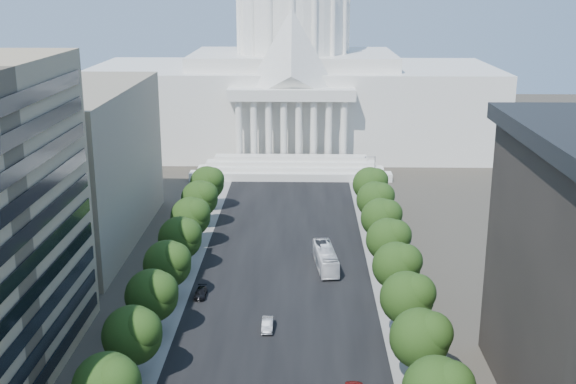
{
  "coord_description": "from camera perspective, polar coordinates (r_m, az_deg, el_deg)",
  "views": [
    {
      "loc": [
        3.44,
        -33.49,
        48.51
      ],
      "look_at": [
        1.02,
        73.09,
        17.78
      ],
      "focal_mm": 45.0,
      "sensor_mm": 36.0,
      "label": 1
    }
  ],
  "objects": [
    {
      "name": "road_asphalt",
      "position": [
        132.72,
        -0.28,
        -5.36
      ],
      "size": [
        30.0,
        260.0,
        0.01
      ],
      "primitive_type": "cube",
      "color": "black",
      "rests_on": "ground"
    },
    {
      "name": "sidewalk_left",
      "position": [
        134.56,
        -8.43,
        -5.23
      ],
      "size": [
        8.0,
        260.0,
        0.02
      ],
      "primitive_type": "cube",
      "color": "gray",
      "rests_on": "ground"
    },
    {
      "name": "sidewalk_right",
      "position": [
        133.58,
        7.93,
        -5.37
      ],
      "size": [
        8.0,
        260.0,
        0.02
      ],
      "primitive_type": "cube",
      "color": "gray",
      "rests_on": "ground"
    },
    {
      "name": "capitol",
      "position": [
        220.26,
        0.4,
        8.65
      ],
      "size": [
        120.0,
        56.0,
        73.0
      ],
      "color": "white",
      "rests_on": "ground"
    },
    {
      "name": "office_block_left_far",
      "position": [
        146.93,
        -19.25,
        1.99
      ],
      "size": [
        38.0,
        52.0,
        30.0
      ],
      "primitive_type": "cube",
      "color": "gray",
      "rests_on": "ground"
    },
    {
      "name": "tree_l_d",
      "position": [
        93.93,
        -12.05,
        -10.9
      ],
      "size": [
        7.79,
        7.6,
        9.97
      ],
      "color": "#33261C",
      "rests_on": "ground"
    },
    {
      "name": "tree_l_e",
      "position": [
        104.49,
        -10.57,
        -7.94
      ],
      "size": [
        7.79,
        7.6,
        9.97
      ],
      "color": "#33261C",
      "rests_on": "ground"
    },
    {
      "name": "tree_l_f",
      "position": [
        115.33,
        -9.38,
        -5.53
      ],
      "size": [
        7.79,
        7.6,
        9.97
      ],
      "color": "#33261C",
      "rests_on": "ground"
    },
    {
      "name": "tree_l_g",
      "position": [
        126.38,
        -8.41,
        -3.54
      ],
      "size": [
        7.79,
        7.6,
        9.97
      ],
      "color": "#33261C",
      "rests_on": "ground"
    },
    {
      "name": "tree_l_h",
      "position": [
        137.59,
        -7.59,
        -1.86
      ],
      "size": [
        7.79,
        7.6,
        9.97
      ],
      "color": "#33261C",
      "rests_on": "ground"
    },
    {
      "name": "tree_l_i",
      "position": [
        148.92,
        -6.9,
        -0.44
      ],
      "size": [
        7.79,
        7.6,
        9.97
      ],
      "color": "#33261C",
      "rests_on": "ground"
    },
    {
      "name": "tree_l_j",
      "position": [
        160.35,
        -6.31,
        0.78
      ],
      "size": [
        7.79,
        7.6,
        9.97
      ],
      "color": "#33261C",
      "rests_on": "ground"
    },
    {
      "name": "tree_r_d",
      "position": [
        92.73,
        10.6,
        -11.19
      ],
      "size": [
        7.79,
        7.6,
        9.97
      ],
      "color": "#33261C",
      "rests_on": "ground"
    },
    {
      "name": "tree_r_e",
      "position": [
        103.41,
        9.56,
        -8.15
      ],
      "size": [
        7.79,
        7.6,
        9.97
      ],
      "color": "#33261C",
      "rests_on": "ground"
    },
    {
      "name": "tree_r_f",
      "position": [
        114.36,
        8.73,
        -5.69
      ],
      "size": [
        7.79,
        7.6,
        9.97
      ],
      "color": "#33261C",
      "rests_on": "ground"
    },
    {
      "name": "tree_r_g",
      "position": [
        125.49,
        8.06,
        -3.66
      ],
      "size": [
        7.79,
        7.6,
        9.97
      ],
      "color": "#33261C",
      "rests_on": "ground"
    },
    {
      "name": "tree_r_h",
      "position": [
        136.78,
        7.49,
        -1.97
      ],
      "size": [
        7.79,
        7.6,
        9.97
      ],
      "color": "#33261C",
      "rests_on": "ground"
    },
    {
      "name": "tree_r_i",
      "position": [
        148.17,
        7.02,
        -0.53
      ],
      "size": [
        7.79,
        7.6,
        9.97
      ],
      "color": "#33261C",
      "rests_on": "ground"
    },
    {
      "name": "tree_r_j",
      "position": [
        159.65,
        6.61,
        0.7
      ],
      "size": [
        7.79,
        7.6,
        9.97
      ],
      "color": "#33261C",
      "rests_on": "ground"
    },
    {
      "name": "streetlight_c",
      "position": [
        104.08,
        10.4,
        -8.41
      ],
      "size": [
        2.61,
        0.44,
        9.0
      ],
      "color": "gray",
      "rests_on": "ground"
    },
    {
      "name": "streetlight_d",
      "position": [
        127.01,
        8.69,
        -3.75
      ],
      "size": [
        2.61,
        0.44,
        9.0
      ],
      "color": "gray",
      "rests_on": "ground"
    },
    {
      "name": "streetlight_e",
      "position": [
        150.61,
        7.52,
        -0.53
      ],
      "size": [
        2.61,
        0.44,
        9.0
      ],
      "color": "gray",
      "rests_on": "ground"
    },
    {
      "name": "streetlight_f",
      "position": [
        174.59,
        6.67,
        1.82
      ],
      "size": [
        2.61,
        0.44,
        9.0
      ],
      "color": "gray",
      "rests_on": "ground"
    },
    {
      "name": "car_silver",
      "position": [
        106.95,
        -1.64,
        -10.44
      ],
      "size": [
        1.67,
        4.63,
        1.52
      ],
      "primitive_type": "imported",
      "rotation": [
        0.0,
        0.0,
        0.01
      ],
      "color": "#93949A",
      "rests_on": "ground"
    },
    {
      "name": "car_dark_b",
      "position": [
        118.19,
        -6.9,
        -7.93
      ],
      "size": [
        1.85,
        4.45,
        1.28
      ],
      "primitive_type": "imported",
      "rotation": [
        0.0,
        0.0,
        0.01
      ],
      "color": "black",
      "rests_on": "ground"
    },
    {
      "name": "city_bus",
      "position": [
        128.52,
        2.99,
        -5.24
      ],
      "size": [
        4.5,
        13.41,
        3.66
      ],
      "primitive_type": "imported",
      "rotation": [
        0.0,
        0.0,
        0.11
      ],
      "color": "white",
      "rests_on": "ground"
    }
  ]
}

